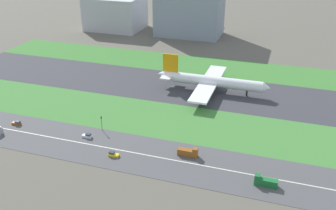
% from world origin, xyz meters
% --- Properties ---
extents(ground_plane, '(800.00, 800.00, 0.00)m').
position_xyz_m(ground_plane, '(0.00, 0.00, 0.00)').
color(ground_plane, '#5B564C').
extents(runway, '(280.00, 46.00, 0.10)m').
position_xyz_m(runway, '(0.00, 0.00, 0.05)').
color(runway, '#38383D').
rests_on(runway, ground_plane).
extents(grass_median_north, '(280.00, 36.00, 0.10)m').
position_xyz_m(grass_median_north, '(0.00, 41.00, 0.05)').
color(grass_median_north, '#3D7A33').
rests_on(grass_median_north, ground_plane).
extents(grass_median_south, '(280.00, 36.00, 0.10)m').
position_xyz_m(grass_median_south, '(0.00, -41.00, 0.05)').
color(grass_median_south, '#427F38').
rests_on(grass_median_south, ground_plane).
extents(highway, '(280.00, 28.00, 0.10)m').
position_xyz_m(highway, '(0.00, -73.00, 0.05)').
color(highway, '#4C4C4F').
rests_on(highway, ground_plane).
extents(highway_centerline, '(266.00, 0.50, 0.01)m').
position_xyz_m(highway_centerline, '(0.00, -73.00, 0.11)').
color(highway_centerline, silver).
rests_on(highway_centerline, highway).
extents(airliner, '(65.00, 56.00, 19.70)m').
position_xyz_m(airliner, '(22.50, 0.00, 6.23)').
color(airliner, white).
rests_on(airliner, runway).
extents(car_2, '(4.40, 1.80, 2.00)m').
position_xyz_m(car_2, '(-55.98, -68.00, 0.92)').
color(car_2, brown).
rests_on(car_2, highway).
extents(car_1, '(4.40, 1.80, 2.00)m').
position_xyz_m(car_1, '(-0.46, -78.00, 0.92)').
color(car_1, yellow).
rests_on(car_1, highway).
extents(car_0, '(4.40, 1.80, 2.00)m').
position_xyz_m(car_0, '(-18.09, -68.00, 0.92)').
color(car_0, silver).
rests_on(car_0, highway).
extents(truck_1, '(8.40, 2.50, 4.00)m').
position_xyz_m(truck_1, '(60.77, -78.00, 1.67)').
color(truck_1, '#19662D').
rests_on(truck_1, highway).
extents(truck_0, '(8.40, 2.50, 4.00)m').
position_xyz_m(truck_0, '(28.88, -68.00, 1.67)').
color(truck_0, brown).
rests_on(truck_0, highway).
extents(traffic_light, '(0.36, 0.50, 7.20)m').
position_xyz_m(traffic_light, '(-14.83, -60.01, 4.29)').
color(traffic_light, '#4C4C51').
rests_on(traffic_light, highway).
extents(terminal_building, '(48.11, 38.80, 28.68)m').
position_xyz_m(terminal_building, '(-90.00, 114.00, 14.34)').
color(terminal_building, '#B2B2B7').
rests_on(terminal_building, ground_plane).
extents(hangar_building, '(54.21, 33.71, 47.43)m').
position_xyz_m(hangar_building, '(-20.77, 114.00, 23.72)').
color(hangar_building, gray).
rests_on(hangar_building, ground_plane).
extents(fuel_tank_west, '(21.71, 21.71, 17.63)m').
position_xyz_m(fuel_tank_west, '(-22.39, 159.00, 8.81)').
color(fuel_tank_west, silver).
rests_on(fuel_tank_west, ground_plane).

